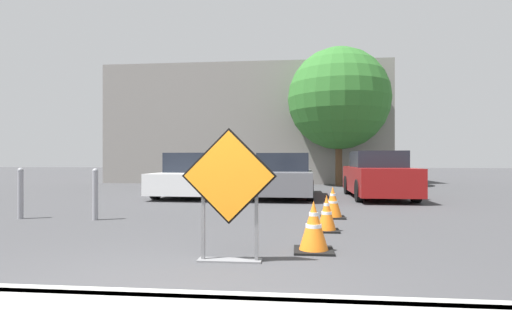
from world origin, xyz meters
TOP-DOWN VIEW (x-y plane):
  - ground_plane at (0.00, 10.00)m, footprint 96.00×96.00m
  - curb_lip at (0.00, 0.00)m, footprint 24.29×0.20m
  - road_closed_sign at (0.46, 1.55)m, footprint 1.14×0.20m
  - traffic_cone_nearest at (1.48, 2.20)m, footprint 0.52×0.52m
  - traffic_cone_second at (1.76, 3.72)m, footprint 0.42×0.42m
  - traffic_cone_third at (2.01, 5.31)m, footprint 0.50×0.50m
  - parked_car_nearest at (-2.16, 10.15)m, footprint 2.04×4.54m
  - parked_car_second at (0.84, 10.17)m, footprint 1.97×4.62m
  - parked_car_third at (3.83, 9.87)m, footprint 1.77×4.26m
  - bollard_nearest at (-2.78, 4.54)m, footprint 0.12×0.12m
  - bollard_second at (-4.39, 4.54)m, footprint 0.12×0.12m
  - building_facade_backdrop at (-1.39, 19.15)m, footprint 14.72×5.00m
  - street_tree_behind_lot at (3.22, 15.74)m, footprint 4.73×4.73m

SIDE VIEW (x-z plane):
  - ground_plane at x=0.00m, z-range 0.00..0.00m
  - curb_lip at x=0.00m, z-range 0.00..0.14m
  - traffic_cone_second at x=1.76m, z-range -0.01..0.61m
  - traffic_cone_third at x=2.01m, z-range -0.01..0.64m
  - traffic_cone_nearest at x=1.48m, z-range -0.01..0.66m
  - bollard_nearest at x=-2.78m, z-range 0.03..1.07m
  - bollard_second at x=-4.39m, z-range 0.03..1.08m
  - parked_car_nearest at x=-2.16m, z-range -0.06..1.37m
  - parked_car_second at x=0.84m, z-range -0.06..1.37m
  - parked_car_third at x=3.83m, z-range -0.05..1.44m
  - road_closed_sign at x=0.46m, z-range 0.09..1.68m
  - building_facade_backdrop at x=-1.39m, z-range 0.00..6.15m
  - street_tree_behind_lot at x=3.22m, z-range 0.84..7.26m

